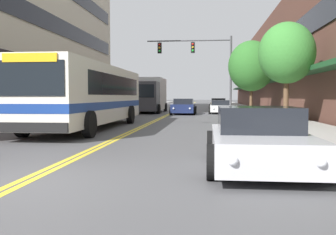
# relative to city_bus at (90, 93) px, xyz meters

# --- Properties ---
(ground_plane) EXTENTS (240.00, 240.00, 0.00)m
(ground_plane) POSITION_rel_city_bus_xyz_m (2.34, 25.76, -1.66)
(ground_plane) COLOR #4C4C4F
(sidewalk_left) EXTENTS (3.50, 106.00, 0.18)m
(sidewalk_left) POSITION_rel_city_bus_xyz_m (-4.91, 25.76, -1.58)
(sidewalk_left) COLOR #9E9B96
(sidewalk_left) RESTS_ON ground_plane
(sidewalk_right) EXTENTS (3.50, 106.00, 0.18)m
(sidewalk_right) POSITION_rel_city_bus_xyz_m (9.59, 25.76, -1.58)
(sidewalk_right) COLOR #9E9B96
(sidewalk_right) RESTS_ON ground_plane
(centre_line) EXTENTS (0.34, 106.00, 0.01)m
(centre_line) POSITION_rel_city_bus_xyz_m (2.34, 25.76, -1.66)
(centre_line) COLOR yellow
(centre_line) RESTS_ON ground_plane
(storefront_row_right) EXTENTS (9.10, 68.00, 9.48)m
(storefront_row_right) POSITION_rel_city_bus_xyz_m (15.58, 25.76, 3.07)
(storefront_row_right) COLOR brown
(storefront_row_right) RESTS_ON ground_plane
(city_bus) EXTENTS (2.87, 11.99, 2.93)m
(city_bus) POSITION_rel_city_bus_xyz_m (0.00, 0.00, 0.00)
(city_bus) COLOR silver
(city_bus) RESTS_ON ground_plane
(car_red_parked_left_mid) EXTENTS (2.07, 4.28, 1.18)m
(car_red_parked_left_mid) POSITION_rel_city_bus_xyz_m (-1.99, 16.37, -1.11)
(car_red_parked_left_mid) COLOR maroon
(car_red_parked_left_mid) RESTS_ON ground_plane
(car_silver_parked_right_foreground) EXTENTS (2.19, 4.43, 1.30)m
(car_silver_parked_right_foreground) POSITION_rel_city_bus_xyz_m (6.69, -9.27, -1.06)
(car_silver_parked_right_foreground) COLOR #B7B7BC
(car_silver_parked_right_foreground) RESTS_ON ground_plane
(car_beige_parked_right_mid) EXTENTS (2.02, 4.70, 1.30)m
(car_beige_parked_right_mid) POSITION_rel_city_bus_xyz_m (6.76, 25.28, -1.05)
(car_beige_parked_right_mid) COLOR #BCAD89
(car_beige_parked_right_mid) RESTS_ON ground_plane
(car_white_parked_right_far) EXTENTS (2.06, 4.21, 1.18)m
(car_white_parked_right_far) POSITION_rel_city_bus_xyz_m (6.70, 16.26, -1.11)
(car_white_parked_right_far) COLOR white
(car_white_parked_right_far) RESTS_ON ground_plane
(car_navy_moving_lead) EXTENTS (2.12, 4.53, 1.32)m
(car_navy_moving_lead) POSITION_rel_city_bus_xyz_m (3.53, 14.43, -1.04)
(car_navy_moving_lead) COLOR #19234C
(car_navy_moving_lead) RESTS_ON ground_plane
(box_truck) EXTENTS (2.76, 7.56, 3.26)m
(box_truck) POSITION_rel_city_bus_xyz_m (0.08, 17.53, 0.01)
(box_truck) COLOR #38383D
(box_truck) RESTS_ON ground_plane
(traffic_signal_mast) EXTENTS (7.36, 0.38, 6.70)m
(traffic_signal_mast) POSITION_rel_city_bus_xyz_m (5.05, 15.30, 3.15)
(traffic_signal_mast) COLOR #47474C
(traffic_signal_mast) RESTS_ON ground_plane
(street_tree_right_mid) EXTENTS (2.81, 2.81, 5.07)m
(street_tree_right_mid) POSITION_rel_city_bus_xyz_m (9.54, 2.07, 2.03)
(street_tree_right_mid) COLOR brown
(street_tree_right_mid) RESTS_ON sidewalk_right
(street_tree_right_far) EXTENTS (3.70, 3.70, 5.83)m
(street_tree_right_far) POSITION_rel_city_bus_xyz_m (9.07, 13.47, 2.30)
(street_tree_right_far) COLOR brown
(street_tree_right_far) RESTS_ON sidewalk_right
(fire_hydrant) EXTENTS (0.31, 0.23, 0.76)m
(fire_hydrant) POSITION_rel_city_bus_xyz_m (8.29, -4.73, -1.11)
(fire_hydrant) COLOR #B7B7BC
(fire_hydrant) RESTS_ON sidewalk_right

